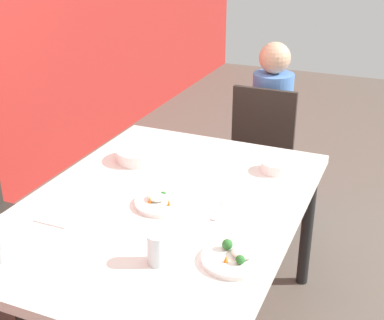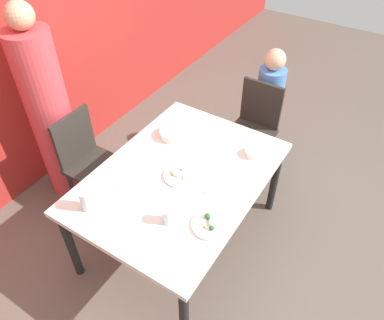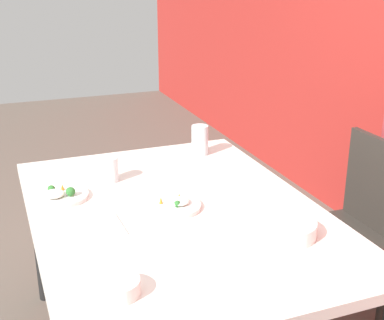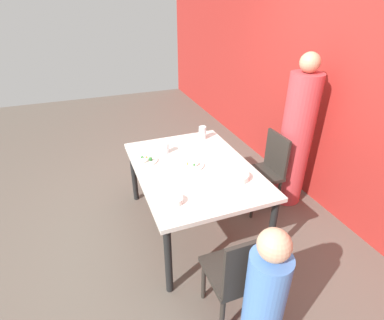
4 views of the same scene
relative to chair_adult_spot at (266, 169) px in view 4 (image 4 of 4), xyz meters
name	(u,v)px [view 4 (image 4 of 4)]	position (x,y,z in m)	size (l,w,h in m)	color
ground_plane	(194,224)	(0.05, -0.88, -0.47)	(10.00, 10.00, 0.00)	#60564C
wall_back	(336,86)	(0.05, 0.67, 0.88)	(10.00, 0.06, 2.70)	#A82823
dining_table	(194,173)	(0.05, -0.88, 0.18)	(1.48, 1.07, 0.72)	silver
chair_adult_spot	(266,169)	(0.00, 0.00, 0.00)	(0.40, 0.40, 0.88)	#2D2823
chair_child_spot	(239,273)	(1.13, -0.95, 0.00)	(0.40, 0.40, 0.88)	#2D2823
person_adult	(296,139)	(0.00, 0.34, 0.31)	(0.33, 0.33, 1.70)	#C63D42
person_child	(263,305)	(1.43, -0.95, 0.04)	(0.25, 0.25, 1.11)	#5184D1
bowl_curry	(237,176)	(0.39, -0.59, 0.28)	(0.22, 0.22, 0.06)	white
plate_rice_adult	(146,160)	(-0.21, -1.28, 0.26)	(0.23, 0.23, 0.06)	white
plate_rice_child	(193,165)	(0.04, -0.88, 0.26)	(0.22, 0.22, 0.05)	white
bowl_rice_small	(174,200)	(0.52, -1.22, 0.27)	(0.13, 0.13, 0.05)	white
glass_water_tall	(165,148)	(-0.32, -1.04, 0.30)	(0.07, 0.07, 0.11)	silver
glass_water_short	(202,133)	(-0.51, -0.55, 0.32)	(0.08, 0.08, 0.15)	silver
napkin_folded	(213,150)	(-0.20, -0.56, 0.25)	(0.14, 0.14, 0.01)	white
fork_steel	(171,173)	(0.09, -1.11, 0.25)	(0.18, 0.03, 0.01)	silver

